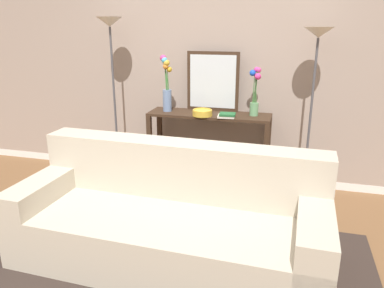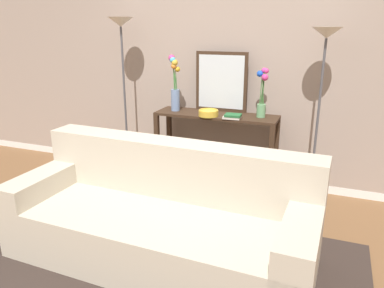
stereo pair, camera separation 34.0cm
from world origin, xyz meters
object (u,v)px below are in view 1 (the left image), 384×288
Objects in this scene: book_row_under_console at (180,178)px; vase_short_flowers at (255,93)px; floor_lamp_right at (315,68)px; book_stack at (227,115)px; wall_mirror at (213,82)px; couch at (171,222)px; fruit_bowl at (202,112)px; vase_tall_flowers at (167,86)px; floor_lamp_left at (112,55)px; console_table at (209,137)px.

vase_short_flowers is at bearing 2.51° from book_row_under_console.
floor_lamp_right is 0.97m from book_stack.
book_stack is 1.00m from book_row_under_console.
wall_mirror is 0.50m from vase_short_flowers.
couch is 11.35× the size of fruit_bowl.
couch is 4.70× the size of vase_short_flowers.
fruit_bowl is (-1.10, -0.04, -0.49)m from floor_lamp_right.
vase_tall_flowers is 3.20× the size of book_stack.
floor_lamp_right is (2.13, -0.00, -0.08)m from floor_lamp_left.
fruit_bowl reaches higher than console_table.
floor_lamp_left reaches higher than couch.
console_table is at bearing -90.02° from wall_mirror.
vase_short_flowers is 1.23× the size of book_row_under_console.
floor_lamp_right is at bearing -0.00° from floor_lamp_left.
vase_short_flowers is at bearing 72.59° from couch.
console_table is 6.34× the size of fruit_bowl.
vase_short_flowers is at bearing 3.08° from vase_tall_flowers.
vase_short_flowers is 1.32m from book_row_under_console.
vase_tall_flowers is at bearing 109.59° from couch.
book_row_under_console is (-0.34, 0.00, -0.53)m from console_table.
wall_mirror reaches higher than fruit_bowl.
wall_mirror is 0.51m from vase_tall_flowers.
floor_lamp_right is 1.55m from vase_tall_flowers.
floor_lamp_left is 1.14m from wall_mirror.
floor_lamp_right reaches higher than fruit_bowl.
floor_lamp_left is 0.69m from vase_tall_flowers.
book_row_under_console is at bearing -155.04° from wall_mirror.
wall_mirror is 3.37× the size of book_stack.
book_stack is at bearing -53.02° from wall_mirror.
vase_short_flowers is 0.59m from fruit_bowl.
fruit_bowl is (1.04, -0.04, -0.57)m from floor_lamp_left.
floor_lamp_right is at bearing -2.37° from vase_tall_flowers.
fruit_bowl is (-0.53, -0.16, -0.20)m from vase_short_flowers.
couch is at bearing -107.41° from vase_short_flowers.
vase_short_flowers is (1.56, 0.11, -0.37)m from floor_lamp_left.
floor_lamp_left is at bearing -167.64° from wall_mirror.
book_row_under_console is (-0.29, 0.12, -0.83)m from fruit_bowl.
vase_short_flowers reaches higher than console_table.
floor_lamp_left is 1.06× the size of floor_lamp_right.
floor_lamp_right is at bearing 52.61° from couch.
couch is at bearing -75.68° from book_row_under_console.
book_row_under_console is at bearing 180.00° from console_table.
book_stack is (0.69, -0.11, -0.26)m from vase_tall_flowers.
vase_tall_flowers is 1.09m from book_row_under_console.
vase_short_flowers is (0.48, -0.12, -0.09)m from wall_mirror.
vase_tall_flowers is 0.96m from vase_short_flowers.
book_stack is 0.47× the size of book_row_under_console.
floor_lamp_left reaches higher than vase_short_flowers.
console_table is at bearing -175.72° from vase_short_flowers.
wall_mirror is 0.47m from book_stack.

